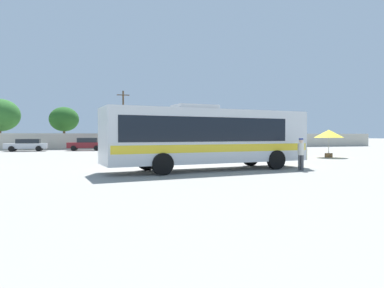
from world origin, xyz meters
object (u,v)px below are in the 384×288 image
(coach_bus_silver_yellow, at_px, (207,136))
(roadside_tree_midleft, at_px, (64,119))
(parked_car_third_black, at_px, (137,144))
(roadside_tree_left, at_px, (0,115))
(utility_pole_near, at_px, (123,118))
(parked_car_second_maroon, at_px, (86,144))
(attendant_by_bus_door, at_px, (301,152))
(vendor_umbrella_near_gate_yellow, at_px, (329,134))
(parked_car_leftmost_silver, at_px, (27,145))

(coach_bus_silver_yellow, height_order, roadside_tree_midleft, roadside_tree_midleft)
(parked_car_third_black, distance_m, roadside_tree_left, 18.96)
(coach_bus_silver_yellow, bearing_deg, roadside_tree_left, 117.13)
(utility_pole_near, bearing_deg, coach_bus_silver_yellow, -88.04)
(parked_car_second_maroon, bearing_deg, roadside_tree_left, 145.20)
(coach_bus_silver_yellow, xyz_separation_m, parked_car_third_black, (-0.12, 26.14, -1.06))
(attendant_by_bus_door, xyz_separation_m, vendor_umbrella_near_gate_yellow, (8.43, 8.29, 0.98))
(utility_pole_near, height_order, roadside_tree_midleft, utility_pole_near)
(attendant_by_bus_door, relative_size, utility_pole_near, 0.21)
(parked_car_leftmost_silver, distance_m, roadside_tree_midleft, 7.80)
(attendant_by_bus_door, height_order, roadside_tree_midleft, roadside_tree_midleft)
(attendant_by_bus_door, relative_size, vendor_umbrella_near_gate_yellow, 0.71)
(attendant_by_bus_door, bearing_deg, coach_bus_silver_yellow, 160.69)
(parked_car_third_black, bearing_deg, vendor_umbrella_near_gate_yellow, -55.84)
(attendant_by_bus_door, relative_size, roadside_tree_left, 0.25)
(parked_car_third_black, xyz_separation_m, utility_pole_near, (-1.00, 6.92, 3.54))
(attendant_by_bus_door, height_order, vendor_umbrella_near_gate_yellow, vendor_umbrella_near_gate_yellow)
(vendor_umbrella_near_gate_yellow, relative_size, roadside_tree_midleft, 0.42)
(parked_car_third_black, bearing_deg, attendant_by_bus_door, -80.21)
(coach_bus_silver_yellow, relative_size, vendor_umbrella_near_gate_yellow, 4.81)
(parked_car_second_maroon, distance_m, roadside_tree_midleft, 7.57)
(vendor_umbrella_near_gate_yellow, xyz_separation_m, roadside_tree_midleft, (-22.21, 25.51, 2.06))
(coach_bus_silver_yellow, bearing_deg, attendant_by_bus_door, -19.31)
(vendor_umbrella_near_gate_yellow, xyz_separation_m, parked_car_leftmost_silver, (-25.89, 19.44, -1.19))
(parked_car_third_black, bearing_deg, utility_pole_near, 98.25)
(parked_car_leftmost_silver, height_order, roadside_tree_midleft, roadside_tree_midleft)
(parked_car_third_black, bearing_deg, coach_bus_silver_yellow, -89.73)
(parked_car_leftmost_silver, distance_m, parked_car_third_black, 12.67)
(coach_bus_silver_yellow, bearing_deg, utility_pole_near, 91.96)
(coach_bus_silver_yellow, distance_m, parked_car_second_maroon, 26.70)
(parked_car_second_maroon, bearing_deg, vendor_umbrella_near_gate_yellow, -44.90)
(coach_bus_silver_yellow, distance_m, parked_car_third_black, 26.16)
(roadside_tree_midleft, bearing_deg, roadside_tree_left, 170.40)
(coach_bus_silver_yellow, relative_size, attendant_by_bus_door, 6.77)
(utility_pole_near, bearing_deg, roadside_tree_left, 178.32)
(coach_bus_silver_yellow, distance_m, utility_pole_near, 33.17)
(vendor_umbrella_near_gate_yellow, bearing_deg, roadside_tree_left, 138.41)
(coach_bus_silver_yellow, relative_size, roadside_tree_left, 1.72)
(vendor_umbrella_near_gate_yellow, height_order, roadside_tree_midleft, roadside_tree_midleft)
(parked_car_third_black, bearing_deg, roadside_tree_midleft, 146.17)
(coach_bus_silver_yellow, distance_m, parked_car_leftmost_silver, 29.09)
(attendant_by_bus_door, xyz_separation_m, utility_pole_near, (-5.79, 34.69, 3.34))
(roadside_tree_midleft, bearing_deg, vendor_umbrella_near_gate_yellow, -48.95)
(parked_car_second_maroon, distance_m, parked_car_third_black, 6.13)
(coach_bus_silver_yellow, relative_size, utility_pole_near, 1.39)
(utility_pole_near, bearing_deg, attendant_by_bus_door, -80.52)
(parked_car_second_maroon, xyz_separation_m, roadside_tree_midleft, (-2.87, 6.23, 3.20))
(vendor_umbrella_near_gate_yellow, xyz_separation_m, parked_car_third_black, (-13.22, 19.48, -1.17))
(parked_car_leftmost_silver, bearing_deg, utility_pole_near, 30.80)
(parked_car_second_maroon, xyz_separation_m, roadside_tree_left, (-10.93, 7.59, 3.71))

